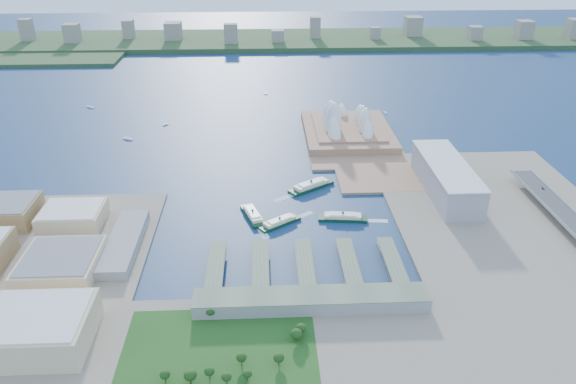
{
  "coord_description": "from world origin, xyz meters",
  "views": [
    {
      "loc": [
        -22.45,
        -519.67,
        304.38
      ],
      "look_at": [
        4.07,
        55.99,
        18.0
      ],
      "focal_mm": 35.0,
      "sensor_mm": 36.0,
      "label": 1
    }
  ],
  "objects_px": {
    "ferry_b": "(311,184)",
    "ferry_d": "(343,216)",
    "ferry_c": "(280,221)",
    "opera_house": "(348,116)",
    "car_c": "(543,188)",
    "toaster_building": "(446,178)",
    "ferry_a": "(253,213)"
  },
  "relations": [
    {
      "from": "toaster_building",
      "to": "car_c",
      "type": "height_order",
      "value": "toaster_building"
    },
    {
      "from": "opera_house",
      "to": "toaster_building",
      "type": "height_order",
      "value": "opera_house"
    },
    {
      "from": "toaster_building",
      "to": "ferry_a",
      "type": "bearing_deg",
      "value": -168.04
    },
    {
      "from": "ferry_b",
      "to": "ferry_d",
      "type": "relative_size",
      "value": 1.14
    },
    {
      "from": "ferry_c",
      "to": "car_c",
      "type": "relative_size",
      "value": 9.94
    },
    {
      "from": "ferry_a",
      "to": "ferry_c",
      "type": "xyz_separation_m",
      "value": [
        29.71,
        -18.0,
        -0.35
      ]
    },
    {
      "from": "ferry_b",
      "to": "ferry_c",
      "type": "relative_size",
      "value": 1.23
    },
    {
      "from": "ferry_a",
      "to": "ferry_b",
      "type": "xyz_separation_m",
      "value": [
        71.4,
        70.03,
        0.72
      ]
    },
    {
      "from": "toaster_building",
      "to": "car_c",
      "type": "distance_m",
      "value": 111.56
    },
    {
      "from": "ferry_a",
      "to": "ferry_d",
      "type": "bearing_deg",
      "value": -23.95
    },
    {
      "from": "ferry_d",
      "to": "car_c",
      "type": "distance_m",
      "value": 243.86
    },
    {
      "from": "ferry_a",
      "to": "ferry_d",
      "type": "xyz_separation_m",
      "value": [
        99.81,
        -10.63,
        0.01
      ]
    },
    {
      "from": "opera_house",
      "to": "ferry_b",
      "type": "xyz_separation_m",
      "value": [
        -70.31,
        -179.04,
        -26.19
      ]
    },
    {
      "from": "toaster_building",
      "to": "ferry_d",
      "type": "height_order",
      "value": "toaster_building"
    },
    {
      "from": "ferry_c",
      "to": "ferry_d",
      "type": "xyz_separation_m",
      "value": [
        70.11,
        7.37,
        0.36
      ]
    },
    {
      "from": "ferry_a",
      "to": "car_c",
      "type": "relative_size",
      "value": 10.68
    },
    {
      "from": "car_c",
      "to": "opera_house",
      "type": "bearing_deg",
      "value": 131.71
    },
    {
      "from": "ferry_a",
      "to": "opera_house",
      "type": "bearing_deg",
      "value": 42.49
    },
    {
      "from": "ferry_b",
      "to": "car_c",
      "type": "bearing_deg",
      "value": 45.75
    },
    {
      "from": "ferry_a",
      "to": "ferry_c",
      "type": "bearing_deg",
      "value": -49.08
    },
    {
      "from": "toaster_building",
      "to": "ferry_c",
      "type": "bearing_deg",
      "value": -161.63
    },
    {
      "from": "opera_house",
      "to": "car_c",
      "type": "distance_m",
      "value": 299.51
    },
    {
      "from": "opera_house",
      "to": "ferry_a",
      "type": "distance_m",
      "value": 287.82
    },
    {
      "from": "ferry_c",
      "to": "car_c",
      "type": "bearing_deg",
      "value": -117.67
    },
    {
      "from": "toaster_building",
      "to": "opera_house",
      "type": "bearing_deg",
      "value": 114.23
    },
    {
      "from": "ferry_c",
      "to": "opera_house",
      "type": "bearing_deg",
      "value": -58.45
    },
    {
      "from": "toaster_building",
      "to": "ferry_a",
      "type": "relative_size",
      "value": 2.88
    },
    {
      "from": "ferry_c",
      "to": "car_c",
      "type": "distance_m",
      "value": 314.26
    },
    {
      "from": "ferry_b",
      "to": "car_c",
      "type": "xyz_separation_m",
      "value": [
        269.31,
        -44.2,
        9.77
      ]
    },
    {
      "from": "opera_house",
      "to": "car_c",
      "type": "bearing_deg",
      "value": -48.29
    },
    {
      "from": "ferry_d",
      "to": "opera_house",
      "type": "bearing_deg",
      "value": -2.88
    },
    {
      "from": "ferry_a",
      "to": "car_c",
      "type": "xyz_separation_m",
      "value": [
        340.71,
        25.83,
        10.49
      ]
    }
  ]
}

